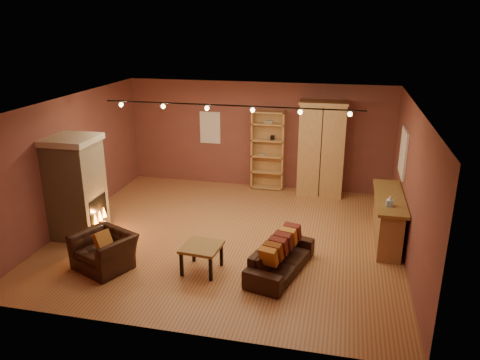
% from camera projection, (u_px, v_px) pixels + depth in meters
% --- Properties ---
extents(floor, '(7.00, 7.00, 0.00)m').
position_uv_depth(floor, '(228.00, 236.00, 9.81)').
color(floor, '#975D35').
rests_on(floor, ground).
extents(ceiling, '(7.00, 7.00, 0.00)m').
position_uv_depth(ceiling, '(227.00, 103.00, 8.90)').
color(ceiling, brown).
rests_on(ceiling, back_wall).
extents(back_wall, '(7.00, 0.02, 2.80)m').
position_uv_depth(back_wall, '(258.00, 135.00, 12.35)').
color(back_wall, brown).
rests_on(back_wall, floor).
extents(left_wall, '(0.02, 6.50, 2.80)m').
position_uv_depth(left_wall, '(71.00, 162.00, 10.09)').
color(left_wall, brown).
rests_on(left_wall, floor).
extents(right_wall, '(0.02, 6.50, 2.80)m').
position_uv_depth(right_wall, '(411.00, 186.00, 8.62)').
color(right_wall, brown).
rests_on(right_wall, floor).
extents(fireplace, '(1.01, 0.98, 2.12)m').
position_uv_depth(fireplace, '(76.00, 187.00, 9.55)').
color(fireplace, tan).
rests_on(fireplace, floor).
extents(back_window, '(0.56, 0.04, 0.86)m').
position_uv_depth(back_window, '(210.00, 128.00, 12.55)').
color(back_window, white).
rests_on(back_window, back_wall).
extents(bookcase, '(0.86, 0.33, 2.09)m').
position_uv_depth(bookcase, '(268.00, 149.00, 12.29)').
color(bookcase, tan).
rests_on(bookcase, floor).
extents(armoire, '(1.19, 0.68, 2.42)m').
position_uv_depth(armoire, '(322.00, 149.00, 11.77)').
color(armoire, tan).
rests_on(armoire, floor).
extents(bar_counter, '(0.56, 2.06, 0.99)m').
position_uv_depth(bar_counter, '(387.00, 218.00, 9.44)').
color(bar_counter, '#AA7C4E').
rests_on(bar_counter, floor).
extents(tissue_box, '(0.11, 0.11, 0.21)m').
position_uv_depth(tissue_box, '(390.00, 202.00, 8.77)').
color(tissue_box, '#91C1E8').
rests_on(tissue_box, bar_counter).
extents(right_window, '(0.05, 0.90, 1.00)m').
position_uv_depth(right_window, '(403.00, 153.00, 9.84)').
color(right_window, white).
rests_on(right_window, right_wall).
extents(loveseat, '(0.94, 1.82, 0.74)m').
position_uv_depth(loveseat, '(281.00, 253.00, 8.33)').
color(loveseat, black).
rests_on(loveseat, floor).
extents(armchair, '(1.18, 1.00, 0.87)m').
position_uv_depth(armchair, '(104.00, 245.00, 8.46)').
color(armchair, black).
rests_on(armchair, floor).
extents(coffee_table, '(0.71, 0.71, 0.50)m').
position_uv_depth(coffee_table, '(202.00, 249.00, 8.34)').
color(coffee_table, olive).
rests_on(coffee_table, floor).
extents(track_rail, '(5.20, 0.09, 0.13)m').
position_uv_depth(track_rail, '(230.00, 107.00, 9.12)').
color(track_rail, black).
rests_on(track_rail, ceiling).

